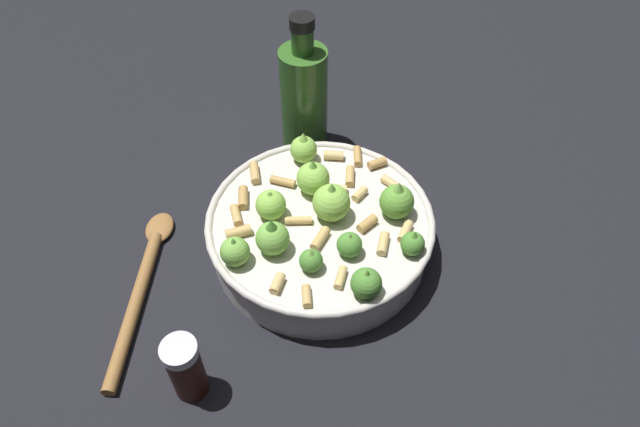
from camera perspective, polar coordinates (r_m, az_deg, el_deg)
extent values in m
plane|color=black|center=(0.75, 0.00, -3.33)|extent=(2.40, 2.40, 0.00)
cylinder|color=beige|center=(0.72, 0.00, -1.98)|extent=(0.27, 0.27, 0.06)
torus|color=beige|center=(0.70, 0.00, -0.54)|extent=(0.28, 0.28, 0.01)
sphere|color=#8CC64C|center=(0.77, -1.65, 6.42)|extent=(0.04, 0.04, 0.04)
cone|color=#8CC64C|center=(0.75, -1.69, 7.52)|extent=(0.02, 0.02, 0.02)
sphere|color=#8CC64C|center=(0.70, -4.94, 0.86)|extent=(0.04, 0.04, 0.04)
cone|color=#609E38|center=(0.68, -5.03, 1.83)|extent=(0.02, 0.02, 0.01)
sphere|color=#4C8933|center=(0.67, 9.14, -3.20)|extent=(0.03, 0.03, 0.03)
cone|color=#609E38|center=(0.65, 9.30, -2.39)|extent=(0.01, 0.01, 0.01)
sphere|color=#75B247|center=(0.66, -4.76, -2.48)|extent=(0.04, 0.04, 0.04)
cone|color=#4C8933|center=(0.64, -4.88, -1.26)|extent=(0.02, 0.02, 0.02)
sphere|color=#8CC64C|center=(0.69, 1.14, 1.09)|extent=(0.05, 0.05, 0.05)
cone|color=#75B247|center=(0.67, 1.17, 2.44)|extent=(0.02, 0.02, 0.02)
sphere|color=#609E38|center=(0.70, 7.67, 1.19)|extent=(0.04, 0.04, 0.04)
cone|color=#75B247|center=(0.68, 7.86, 2.48)|extent=(0.02, 0.02, 0.02)
sphere|color=#4C8933|center=(0.62, 4.63, -6.96)|extent=(0.03, 0.03, 0.03)
cone|color=#609E38|center=(0.61, 4.73, -6.04)|extent=(0.01, 0.01, 0.01)
sphere|color=#4C8933|center=(0.66, 2.95, -3.13)|extent=(0.03, 0.03, 0.03)
cone|color=#75B247|center=(0.65, 3.00, -2.33)|extent=(0.01, 0.01, 0.01)
sphere|color=#8CC64C|center=(0.72, -0.70, 3.52)|extent=(0.04, 0.04, 0.04)
cone|color=#75B247|center=(0.71, -0.72, 4.79)|extent=(0.02, 0.02, 0.02)
sphere|color=#4C8933|center=(0.65, -0.91, -4.74)|extent=(0.03, 0.03, 0.03)
cone|color=#75B247|center=(0.63, -0.92, -4.00)|extent=(0.01, 0.01, 0.01)
sphere|color=#75B247|center=(0.66, -8.49, -3.78)|extent=(0.03, 0.03, 0.03)
cone|color=#75B247|center=(0.64, -8.66, -2.85)|extent=(0.01, 0.01, 0.01)
cylinder|color=tan|center=(0.76, -6.54, 4.07)|extent=(0.03, 0.03, 0.01)
cylinder|color=tan|center=(0.75, 3.01, 3.74)|extent=(0.02, 0.03, 0.01)
cylinder|color=tan|center=(0.70, -2.17, -0.69)|extent=(0.03, 0.02, 0.01)
cylinder|color=tan|center=(0.64, -4.00, -7.09)|extent=(0.02, 0.03, 0.01)
cylinder|color=tan|center=(0.69, -8.14, -1.84)|extent=(0.03, 0.03, 0.01)
cylinder|color=tan|center=(0.74, 7.08, 3.05)|extent=(0.03, 0.02, 0.01)
cylinder|color=tan|center=(0.73, 4.00, 1.96)|extent=(0.02, 0.02, 0.01)
cylinder|color=tan|center=(0.69, 4.73, -1.02)|extent=(0.02, 0.03, 0.01)
cylinder|color=tan|center=(0.74, -3.74, 3.21)|extent=(0.03, 0.01, 0.01)
cylinder|color=tan|center=(0.68, 0.03, -2.52)|extent=(0.01, 0.03, 0.01)
cylinder|color=tan|center=(0.77, 5.73, 5.02)|extent=(0.02, 0.03, 0.01)
cylinder|color=tan|center=(0.67, 6.32, -3.02)|extent=(0.02, 0.03, 0.01)
cylinder|color=tan|center=(0.63, -1.34, -8.25)|extent=(0.02, 0.03, 0.01)
cylinder|color=tan|center=(0.71, -8.38, -0.17)|extent=(0.03, 0.03, 0.01)
cylinder|color=tan|center=(0.77, 1.37, 5.82)|extent=(0.03, 0.02, 0.01)
cylinder|color=tan|center=(0.73, 1.99, 2.37)|extent=(0.03, 0.02, 0.01)
cylinder|color=tan|center=(0.73, -7.69, 1.59)|extent=(0.03, 0.03, 0.01)
cylinder|color=tan|center=(0.78, 3.75, 5.73)|extent=(0.02, 0.03, 0.01)
cylinder|color=tan|center=(0.69, 8.53, -1.78)|extent=(0.01, 0.03, 0.01)
cylinder|color=tan|center=(0.64, 2.07, -6.41)|extent=(0.02, 0.03, 0.01)
cylinder|color=#33140F|center=(0.62, -13.16, -15.10)|extent=(0.04, 0.04, 0.08)
cylinder|color=silver|center=(0.59, -13.92, -13.17)|extent=(0.04, 0.04, 0.01)
cylinder|color=#336023|center=(0.84, -1.61, 11.22)|extent=(0.07, 0.07, 0.16)
cylinder|color=#336023|center=(0.78, -1.76, 16.92)|extent=(0.03, 0.03, 0.04)
cylinder|color=black|center=(0.77, -1.81, 18.54)|extent=(0.03, 0.03, 0.02)
cylinder|color=olive|center=(0.72, -18.02, -8.81)|extent=(0.10, 0.21, 0.02)
ellipsoid|color=olive|center=(0.79, -15.73, -1.38)|extent=(0.05, 0.06, 0.01)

